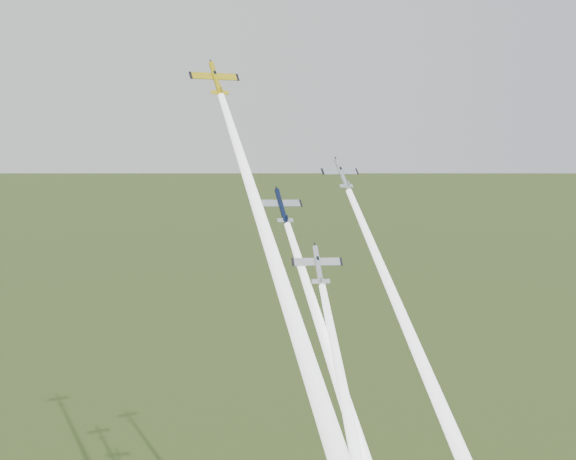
{
  "coord_description": "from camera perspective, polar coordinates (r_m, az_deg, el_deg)",
  "views": [
    {
      "loc": [
        -19.22,
        -106.41,
        111.68
      ],
      "look_at": [
        0.0,
        -6.0,
        92.0
      ],
      "focal_mm": 45.0,
      "sensor_mm": 36.0,
      "label": 1
    }
  ],
  "objects": [
    {
      "name": "plane_yellow",
      "position": [
        108.59,
        -5.74,
        11.84
      ],
      "size": [
        8.81,
        7.78,
        6.8
      ],
      "primitive_type": null,
      "rotation": [
        0.86,
        0.03,
        0.27
      ],
      "color": "gold"
    },
    {
      "name": "plane_navy",
      "position": [
        106.42,
        -0.55,
        1.95
      ],
      "size": [
        8.02,
        7.18,
        6.54
      ],
      "primitive_type": null,
      "rotation": [
        0.86,
        0.06,
        0.25
      ],
      "color": "#0B1534"
    },
    {
      "name": "smoke_trail_silver_right",
      "position": [
        101.94,
        11.86,
        -13.19
      ],
      "size": [
        17.54,
        46.12,
        54.18
      ],
      "primitive_type": null,
      "rotation": [
        -0.72,
        0.0,
        0.32
      ],
      "color": "white"
    },
    {
      "name": "smoke_trail_navy",
      "position": [
        94.75,
        5.88,
        -17.18
      ],
      "size": [
        14.25,
        45.81,
        52.97
      ],
      "primitive_type": null,
      "rotation": [
        -0.72,
        0.0,
        0.25
      ],
      "color": "white"
    },
    {
      "name": "plane_silver_low",
      "position": [
        101.19,
        2.39,
        -2.74
      ],
      "size": [
        7.45,
        6.07,
        6.62
      ],
      "primitive_type": null,
      "rotation": [
        0.86,
        0.05,
        0.05
      ],
      "color": "#ACB3BA"
    },
    {
      "name": "smoke_trail_yellow",
      "position": [
        91.09,
        -0.43,
        -4.4
      ],
      "size": [
        14.2,
        42.21,
        48.9
      ],
      "primitive_type": null,
      "rotation": [
        -0.72,
        0.0,
        0.27
      ],
      "color": "white"
    },
    {
      "name": "plane_silver_right",
      "position": [
        113.71,
        4.24,
        4.49
      ],
      "size": [
        7.79,
        7.07,
        6.05
      ],
      "primitive_type": null,
      "rotation": [
        0.86,
        0.05,
        0.32
      ],
      "color": "#AFB5BD"
    }
  ]
}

